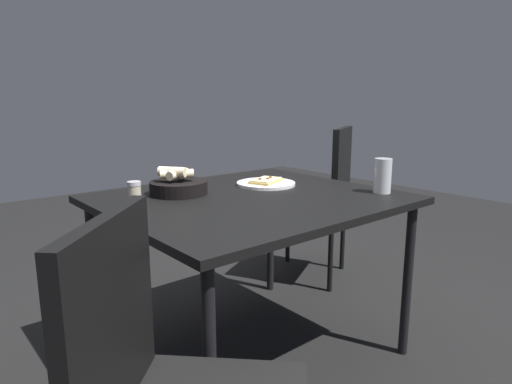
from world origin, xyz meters
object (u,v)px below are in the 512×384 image
(pizza_plate, at_px, (266,183))
(chair_far, at_px, (323,195))
(bread_basket, at_px, (178,186))
(beer_glass, at_px, (382,178))
(pepper_shaker, at_px, (135,195))
(dining_table, at_px, (250,209))

(pizza_plate, xyz_separation_m, chair_far, (-0.23, 0.67, -0.19))
(bread_basket, relative_size, beer_glass, 1.64)
(beer_glass, bearing_deg, pepper_shaker, -116.66)
(pizza_plate, distance_m, bread_basket, 0.43)
(beer_glass, bearing_deg, chair_far, 149.38)
(pepper_shaker, bearing_deg, pizza_plate, 89.26)
(pepper_shaker, height_order, chair_far, chair_far)
(pepper_shaker, bearing_deg, bread_basket, 108.63)
(dining_table, height_order, pizza_plate, pizza_plate)
(beer_glass, xyz_separation_m, chair_far, (-0.69, 0.41, -0.24))
(beer_glass, height_order, pepper_shaker, beer_glass)
(pizza_plate, distance_m, pepper_shaker, 0.65)
(dining_table, distance_m, pizza_plate, 0.26)
(bread_basket, xyz_separation_m, beer_glass, (0.54, 0.69, 0.03))
(dining_table, bearing_deg, pizza_plate, 123.77)
(pepper_shaker, bearing_deg, beer_glass, 63.34)
(pepper_shaker, bearing_deg, dining_table, 71.31)
(beer_glass, bearing_deg, dining_table, -123.16)
(pepper_shaker, relative_size, chair_far, 0.10)
(pizza_plate, relative_size, chair_far, 0.29)
(beer_glass, relative_size, chair_far, 0.16)
(chair_far, bearing_deg, pizza_plate, -70.80)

